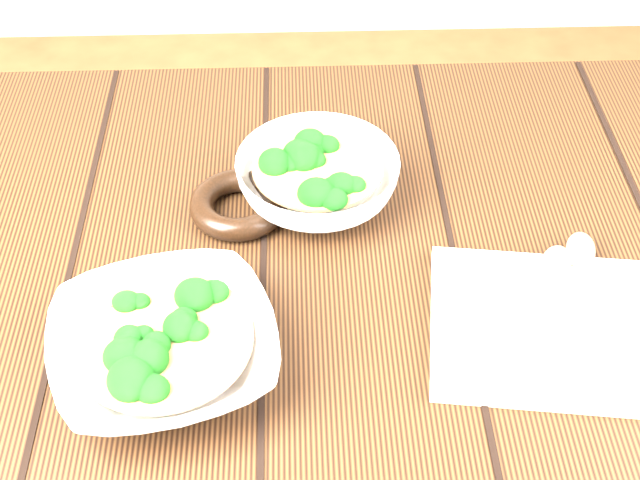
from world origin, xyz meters
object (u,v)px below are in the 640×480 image
trivet (239,205)px  napkin (552,328)px  soup_bowl_back (318,178)px  soup_bowl_front (164,348)px  table (286,357)px

trivet → napkin: trivet is taller
soup_bowl_back → napkin: bearing=-42.7°
soup_bowl_front → trivet: (0.06, 0.21, -0.01)m
soup_bowl_back → napkin: (0.22, -0.20, -0.02)m
trivet → napkin: 0.36m
soup_bowl_back → napkin: soup_bowl_back is taller
napkin → trivet: bearing=157.1°
soup_bowl_front → soup_bowl_back: soup_bowl_back is taller
trivet → soup_bowl_front: bearing=-105.9°
table → soup_bowl_front: (-0.11, -0.10, 0.15)m
soup_bowl_front → soup_bowl_back: (0.15, 0.23, 0.00)m
soup_bowl_front → napkin: soup_bowl_front is taller
soup_bowl_front → soup_bowl_back: size_ratio=1.11×
soup_bowl_front → trivet: size_ratio=2.31×
soup_bowl_front → napkin: 0.37m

